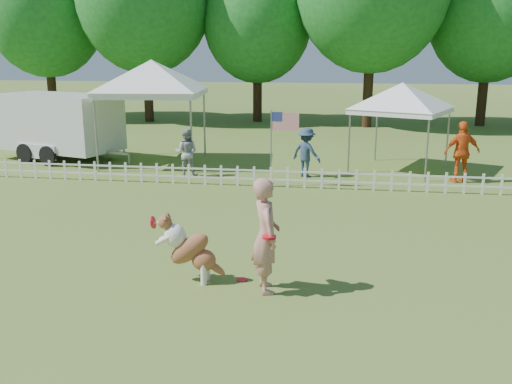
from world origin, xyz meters
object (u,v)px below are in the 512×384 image
Objects in this scene: flag_pole at (271,149)px; handler at (266,236)px; spectator_a at (187,153)px; spectator_c at (462,152)px; frisbee_on_turf at (242,280)px; dog at (191,249)px; spectator_b at (306,152)px; canopy_tent_right at (400,128)px; canopy_tent_left at (153,114)px; cargo_trailer at (59,126)px.

handler is at bearing -79.84° from flag_pole.
spectator_c is at bearing -179.45° from spectator_a.
spectator_a is at bearing 111.79° from frisbee_on_turf.
spectator_b is (1.41, 8.81, 0.18)m from dog.
handler is at bearing -36.48° from frisbee_on_turf.
canopy_tent_right reaches higher than spectator_a.
cargo_trailer is at bearing 170.83° from canopy_tent_left.
canopy_tent_right is (3.54, 10.11, 1.42)m from frisbee_on_turf.
dog is 0.22× the size of cargo_trailer.
spectator_a is (-6.79, -1.99, -0.66)m from canopy_tent_right.
handler is 0.55× the size of canopy_tent_left.
cargo_trailer is at bearing 163.02° from flag_pole.
canopy_tent_right reaches higher than spectator_b.
canopy_tent_left is at bearing 151.14° from flag_pole.
cargo_trailer reaches higher than frisbee_on_turf.
spectator_c is at bearing -150.80° from spectator_b.
flag_pole is 1.44× the size of spectator_b.
dog is at bearing -90.18° from flag_pole.
flag_pole is 3.03m from spectator_a.
flag_pole is 1.20× the size of spectator_c.
frisbee_on_turf is at bearing 33.76° from handler.
spectator_a is at bearing -10.98° from spectator_c.
flag_pole is at bearing -0.03° from spectator_c.
canopy_tent_left is (-4.95, 10.03, 1.76)m from frisbee_on_turf.
cargo_trailer is 5.83m from spectator_a.
spectator_b is (5.48, -1.40, -0.99)m from canopy_tent_left.
dog is at bearing -35.98° from cargo_trailer.
dog is 0.34× the size of canopy_tent_left.
handler is 7.55m from flag_pole.
spectator_c is (6.14, 8.71, 0.34)m from dog.
flag_pole reaches higher than handler.
spectator_a is 8.52m from spectator_c.
spectator_c is at bearing -14.30° from canopy_tent_left.
spectator_c is (4.79, 8.89, -0.04)m from handler.
handler is 10.10m from spectator_c.
canopy_tent_left reaches higher than spectator_a.
cargo_trailer reaches higher than flag_pole.
handler is 1.27× the size of spectator_a.
canopy_tent_left is 5.74m from spectator_b.
flag_pole reaches higher than dog.
cargo_trailer is (-7.78, 10.41, 0.61)m from dog.
spectator_b is 4.73m from spectator_c.
canopy_tent_left is at bearing 112.66° from dog.
dog is at bearing -168.82° from frisbee_on_turf.
canopy_tent_right is at bearing -56.19° from spectator_c.
spectator_b is (0.54, 8.63, 0.77)m from frisbee_on_turf.
canopy_tent_left is at bearing 16.02° from spectator_b.
dog is 7.36m from flag_pole.
spectator_c reaches higher than spectator_b.
spectator_c reaches higher than dog.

